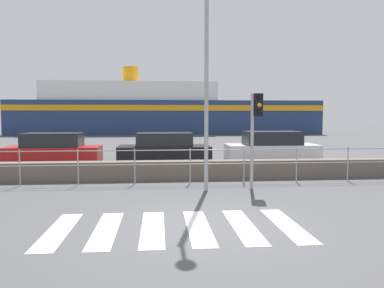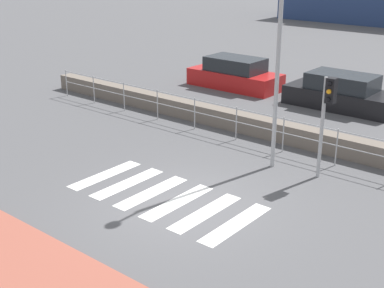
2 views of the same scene
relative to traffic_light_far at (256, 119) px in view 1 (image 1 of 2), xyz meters
name	(u,v)px [view 1 (image 1 of 2)]	position (x,y,z in m)	size (l,w,h in m)	color
ground_plane	(210,227)	(-1.87, -3.69, -2.10)	(160.00, 160.00, 0.00)	#4C4C4F
crosswalk	(176,228)	(-2.55, -3.69, -2.09)	(4.95, 2.40, 0.01)	silver
seawall	(188,170)	(-1.87, 1.96, -1.78)	(23.71, 0.55, 0.63)	#6B6056
harbor_fence	(190,160)	(-1.87, 1.08, -1.34)	(21.38, 0.04, 1.15)	#9EA0A3
traffic_light_far	(256,119)	(0.00, 0.00, 0.00)	(0.34, 0.32, 2.86)	#9EA0A3
streetlamp	(207,54)	(-1.50, -0.34, 1.83)	(0.32, 1.22, 6.37)	#9EA0A3
ferry_boat	(160,112)	(-2.72, 33.45, 0.45)	(35.25, 6.41, 7.78)	navy
parked_car_red	(53,150)	(-7.77, 6.88, -1.50)	(4.28, 1.76, 1.39)	#B21919
parked_car_black	(164,149)	(-2.61, 6.88, -1.51)	(4.35, 1.82, 1.38)	black
parked_car_white	(272,148)	(2.62, 6.88, -1.49)	(4.43, 1.75, 1.43)	silver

